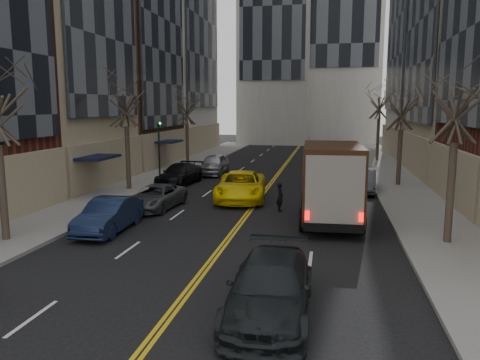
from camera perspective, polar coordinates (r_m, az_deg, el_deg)
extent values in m
cube|color=slate|center=(38.06, -9.35, 0.69)|extent=(4.00, 66.00, 0.15)
cube|color=slate|center=(36.10, 18.58, -0.11)|extent=(4.00, 66.00, 0.15)
cube|color=#4C301E|center=(46.18, -15.00, 16.81)|extent=(9.00, 12.00, 24.00)
cube|color=black|center=(44.60, -9.36, 18.84)|extent=(0.20, 10.56, 19.20)
cube|color=black|center=(30.01, -17.17, 2.66)|extent=(2.00, 3.00, 0.15)
cube|color=black|center=(30.57, -18.57, 0.72)|extent=(0.20, 3.00, 2.50)
cube|color=black|center=(41.88, -8.84, 4.66)|extent=(2.00, 3.00, 0.15)
cube|color=black|center=(42.29, -9.95, 3.25)|extent=(0.20, 3.00, 2.50)
cylinder|color=#382D23|center=(21.07, -26.96, -1.41)|extent=(0.30, 0.30, 3.83)
cylinder|color=#382D23|center=(31.29, -13.50, 2.65)|extent=(0.30, 0.30, 4.05)
cylinder|color=#382D23|center=(43.43, -6.44, 4.33)|extent=(0.30, 0.30, 3.69)
cylinder|color=#382D23|center=(20.20, 24.27, -1.44)|extent=(0.30, 0.30, 3.96)
cylinder|color=#382D23|center=(33.85, 18.85, 2.65)|extent=(0.30, 0.30, 3.78)
cylinder|color=#382D23|center=(48.68, 16.46, 4.79)|extent=(0.30, 0.30, 4.14)
cylinder|color=black|center=(32.61, -9.81, 2.80)|extent=(0.12, 0.12, 3.80)
imported|color=black|center=(32.44, -9.92, 6.92)|extent=(0.15, 0.18, 0.90)
sphere|color=#0CE526|center=(32.30, -9.73, 6.83)|extent=(0.14, 0.14, 0.14)
cube|color=black|center=(22.78, 10.97, -3.63)|extent=(2.62, 6.98, 0.32)
cube|color=black|center=(25.06, 10.83, 0.03)|extent=(2.60, 1.92, 2.26)
cube|color=black|center=(21.90, 11.15, 0.02)|extent=(2.78, 5.37, 3.23)
cube|color=black|center=(19.55, 11.33, -5.75)|extent=(2.48, 0.28, 0.32)
cube|color=red|center=(19.39, 8.19, -4.31)|extent=(0.20, 0.07, 0.38)
cube|color=red|center=(19.50, 14.55, -4.44)|extent=(0.20, 0.07, 0.38)
cube|color=gold|center=(21.85, 7.75, 1.80)|extent=(0.08, 0.97, 0.97)
cube|color=gold|center=(21.96, 14.63, 1.63)|extent=(0.08, 0.97, 0.97)
cylinder|color=black|center=(24.99, 7.86, -2.60)|extent=(0.34, 1.04, 1.03)
cylinder|color=black|center=(25.08, 13.68, -2.73)|extent=(0.34, 1.04, 1.03)
cylinder|color=black|center=(20.99, 7.67, -4.84)|extent=(0.34, 1.04, 1.03)
cylinder|color=black|center=(21.11, 14.61, -4.98)|extent=(0.34, 1.04, 1.03)
imported|color=black|center=(12.70, 3.69, -12.99)|extent=(2.25, 5.33, 1.54)
cube|color=black|center=(13.20, 4.14, -9.22)|extent=(0.13, 0.04, 0.09)
cube|color=blue|center=(13.17, 4.12, -9.26)|extent=(0.10, 0.01, 0.06)
imported|color=yellow|center=(27.62, 0.09, -0.74)|extent=(3.43, 6.27, 1.67)
imported|color=black|center=(24.77, 4.89, -2.07)|extent=(0.54, 0.65, 1.53)
imported|color=#111B36|center=(21.51, -15.70, -4.16)|extent=(1.68, 4.53, 1.48)
imported|color=#46494E|center=(25.68, -10.26, -2.06)|extent=(2.51, 4.78, 1.28)
imported|color=black|center=(33.31, -7.40, 0.69)|extent=(2.55, 5.22, 1.46)
imported|color=#9B9CA2|center=(37.93, -3.22, 1.90)|extent=(2.03, 4.83, 1.63)
imported|color=#4A4B51|center=(31.20, 14.83, -0.11)|extent=(1.91, 4.51, 1.45)
imported|color=#B7BABF|center=(40.55, 12.24, 2.02)|extent=(2.44, 5.13, 1.41)
imported|color=black|center=(47.75, 12.05, 3.11)|extent=(2.25, 5.24, 1.51)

